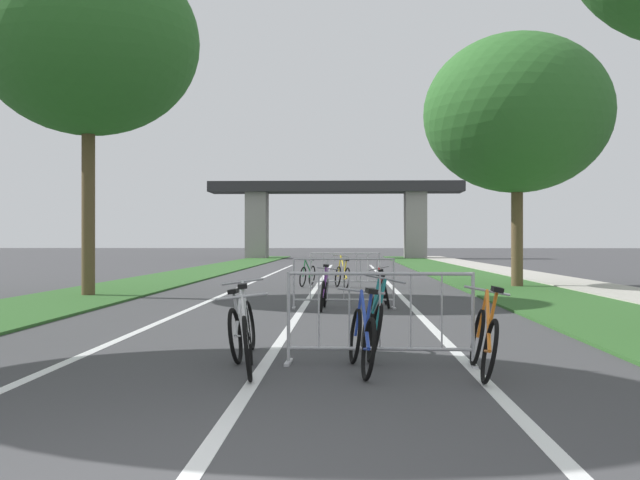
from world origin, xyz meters
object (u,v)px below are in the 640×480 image
tree_left_pine_far (88,42)px  bicycle_yellow_6 (342,276)px  bicycle_red_7 (384,291)px  bicycle_silver_8 (242,327)px  bicycle_purple_1 (324,292)px  tree_right_pine_near (517,114)px  crowd_barrier_third (345,270)px  bicycle_blue_5 (362,338)px  bicycle_white_2 (247,338)px  bicycle_orange_4 (484,340)px  crowd_barrier_nearest (380,319)px  bicycle_green_0 (308,275)px  bicycle_teal_3 (372,324)px  crowd_barrier_second (344,284)px

tree_left_pine_far → bicycle_yellow_6: size_ratio=5.19×
tree_left_pine_far → bicycle_red_7: size_ratio=5.52×
bicycle_red_7 → bicycle_silver_8: bicycle_silver_8 is taller
bicycle_purple_1 → tree_right_pine_near: bearing=54.9°
bicycle_yellow_6 → bicycle_silver_8: bearing=-109.2°
crowd_barrier_third → bicycle_red_7: 6.68m
crowd_barrier_third → bicycle_blue_5: 14.42m
tree_left_pine_far → bicycle_silver_8: size_ratio=5.11×
tree_right_pine_near → crowd_barrier_third: tree_right_pine_near is taller
crowd_barrier_third → bicycle_red_7: crowd_barrier_third is taller
bicycle_white_2 → bicycle_orange_4: 2.48m
bicycle_red_7 → bicycle_silver_8: size_ratio=0.93×
crowd_barrier_third → bicycle_red_7: size_ratio=1.35×
tree_left_pine_far → bicycle_purple_1: size_ratio=5.19×
bicycle_blue_5 → bicycle_yellow_6: 14.01m
bicycle_red_7 → tree_left_pine_far: bearing=159.9°
tree_right_pine_near → crowd_barrier_nearest: 15.56m
bicycle_orange_4 → bicycle_yellow_6: bicycle_yellow_6 is taller
crowd_barrier_third → bicycle_purple_1: crowd_barrier_third is taller
tree_right_pine_near → bicycle_red_7: bearing=-122.9°
bicycle_yellow_6 → crowd_barrier_third: bearing=65.4°
bicycle_purple_1 → bicycle_green_0: bearing=97.5°
bicycle_yellow_6 → bicycle_purple_1: bearing=-106.9°
bicycle_green_0 → bicycle_silver_8: 14.03m
bicycle_teal_3 → bicycle_red_7: 6.76m
tree_right_pine_near → bicycle_red_7: 9.38m
tree_right_pine_near → crowd_barrier_nearest: (-4.76, -14.03, -4.74)m
bicycle_green_0 → bicycle_teal_3: 14.04m
bicycle_teal_3 → bicycle_blue_5: 1.06m
bicycle_white_2 → bicycle_yellow_6: bearing=-100.8°
bicycle_green_0 → bicycle_white_2: (0.17, -15.11, 0.02)m
bicycle_green_0 → bicycle_blue_5: 15.07m
bicycle_white_2 → bicycle_silver_8: size_ratio=0.96×
crowd_barrier_nearest → crowd_barrier_third: size_ratio=1.00×
bicycle_yellow_6 → bicycle_white_2: bearing=-108.0°
bicycle_orange_4 → tree_left_pine_far: bearing=130.7°
tree_left_pine_far → crowd_barrier_second: size_ratio=4.09×
crowd_barrier_nearest → crowd_barrier_third: 13.95m
tree_right_pine_near → crowd_barrier_third: (-5.20, -0.09, -4.74)m
bicycle_silver_8 → bicycle_red_7: bearing=73.9°
crowd_barrier_third → bicycle_yellow_6: (-0.08, -0.41, -0.15)m
crowd_barrier_nearest → bicycle_green_0: bearing=96.3°
bicycle_red_7 → bicycle_silver_8: 7.13m
crowd_barrier_second → bicycle_purple_1: 0.56m
crowd_barrier_second → crowd_barrier_third: same height
bicycle_blue_5 → bicycle_red_7: bearing=78.6°
bicycle_green_0 → bicycle_orange_4: bicycle_orange_4 is taller
crowd_barrier_third → bicycle_teal_3: crowd_barrier_third is taller
crowd_barrier_third → bicycle_teal_3: size_ratio=1.28×
bicycle_teal_3 → bicycle_blue_5: (-0.14, -1.05, -0.03)m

